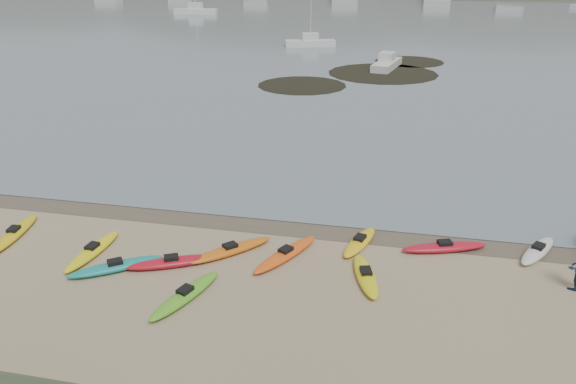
# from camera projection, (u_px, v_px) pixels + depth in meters

# --- Properties ---
(ground) EXTENTS (600.00, 600.00, 0.00)m
(ground) POSITION_uv_depth(u_px,v_px,m) (288.00, 222.00, 25.68)
(ground) COLOR tan
(ground) RESTS_ON ground
(wet_sand) EXTENTS (60.00, 60.00, 0.00)m
(wet_sand) POSITION_uv_depth(u_px,v_px,m) (287.00, 225.00, 25.40)
(wet_sand) COLOR brown
(wet_sand) RESTS_ON ground
(kayaks) EXTENTS (23.57, 9.41, 0.34)m
(kayaks) POSITION_uv_depth(u_px,v_px,m) (246.00, 256.00, 22.43)
(kayaks) COLOR yellow
(kayaks) RESTS_ON ground
(kelp_mats) EXTENTS (17.71, 23.13, 0.04)m
(kelp_mats) POSITION_uv_depth(u_px,v_px,m) (370.00, 73.00, 57.99)
(kelp_mats) COLOR black
(kelp_mats) RESTS_ON water
(moored_boats) EXTENTS (91.33, 89.20, 1.23)m
(moored_boats) POSITION_uv_depth(u_px,v_px,m) (397.00, 22.00, 98.00)
(moored_boats) COLOR silver
(moored_boats) RESTS_ON ground
(far_hills) EXTENTS (550.00, 135.00, 80.00)m
(far_hills) POSITION_uv_depth(u_px,v_px,m) (511.00, 39.00, 198.94)
(far_hills) COLOR #384235
(far_hills) RESTS_ON ground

